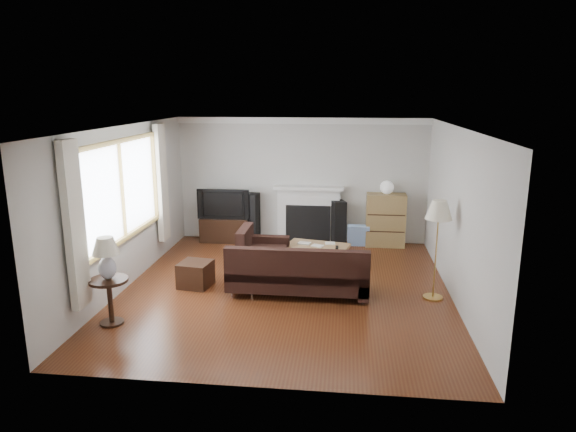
# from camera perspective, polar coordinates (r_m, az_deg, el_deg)

# --- Properties ---
(room) EXTENTS (5.10, 5.60, 2.54)m
(room) POSITION_cam_1_polar(r_m,az_deg,el_deg) (7.70, -0.25, 0.56)
(room) COLOR #542612
(room) RESTS_ON ground
(window) EXTENTS (0.12, 2.74, 1.54)m
(window) POSITION_cam_1_polar(r_m,az_deg,el_deg) (8.11, -17.92, 2.72)
(window) COLOR brown
(window) RESTS_ON room
(curtain_near) EXTENTS (0.10, 0.35, 2.10)m
(curtain_near) POSITION_cam_1_polar(r_m,az_deg,el_deg) (6.79, -22.63, -1.00)
(curtain_near) COLOR silver
(curtain_near) RESTS_ON room
(curtain_far) EXTENTS (0.10, 0.35, 2.10)m
(curtain_far) POSITION_cam_1_polar(r_m,az_deg,el_deg) (9.50, -13.86, 3.59)
(curtain_far) COLOR silver
(curtain_far) RESTS_ON room
(fireplace) EXTENTS (1.40, 0.26, 1.15)m
(fireplace) POSITION_cam_1_polar(r_m,az_deg,el_deg) (10.40, 2.28, 0.19)
(fireplace) COLOR white
(fireplace) RESTS_ON room
(tv_stand) EXTENTS (0.99, 0.44, 0.49)m
(tv_stand) POSITION_cam_1_polar(r_m,az_deg,el_deg) (10.60, -6.97, -1.47)
(tv_stand) COLOR black
(tv_stand) RESTS_ON ground
(television) EXTENTS (1.06, 0.14, 0.61)m
(television) POSITION_cam_1_polar(r_m,az_deg,el_deg) (10.47, -7.06, 1.44)
(television) COLOR black
(television) RESTS_ON tv_stand
(speaker_left) EXTENTS (0.32, 0.37, 1.00)m
(speaker_left) POSITION_cam_1_polar(r_m,az_deg,el_deg) (10.46, -4.08, -0.18)
(speaker_left) COLOR black
(speaker_left) RESTS_ON ground
(speaker_right) EXTENTS (0.34, 0.37, 0.89)m
(speaker_right) POSITION_cam_1_polar(r_m,az_deg,el_deg) (10.31, 5.59, -0.74)
(speaker_right) COLOR black
(speaker_right) RESTS_ON ground
(bookshelf) EXTENTS (0.76, 0.36, 1.05)m
(bookshelf) POSITION_cam_1_polar(r_m,az_deg,el_deg) (10.31, 10.78, -0.45)
(bookshelf) COLOR olive
(bookshelf) RESTS_ON ground
(globe_lamp) EXTENTS (0.26, 0.26, 0.26)m
(globe_lamp) POSITION_cam_1_polar(r_m,az_deg,el_deg) (10.17, 10.94, 3.14)
(globe_lamp) COLOR white
(globe_lamp) RESTS_ON bookshelf
(sectional_sofa) EXTENTS (2.29, 1.67, 0.74)m
(sectional_sofa) POSITION_cam_1_polar(r_m,az_deg,el_deg) (7.80, 1.16, -6.01)
(sectional_sofa) COLOR black
(sectional_sofa) RESTS_ON ground
(coffee_table) EXTENTS (1.15, 0.79, 0.41)m
(coffee_table) POSITION_cam_1_polar(r_m,az_deg,el_deg) (8.98, 3.30, -4.47)
(coffee_table) COLOR olive
(coffee_table) RESTS_ON ground
(footstool) EXTENTS (0.53, 0.53, 0.39)m
(footstool) POSITION_cam_1_polar(r_m,az_deg,el_deg) (8.26, -10.24, -6.37)
(footstool) COLOR black
(footstool) RESTS_ON ground
(floor_lamp) EXTENTS (0.44, 0.44, 1.49)m
(floor_lamp) POSITION_cam_1_polar(r_m,az_deg,el_deg) (7.79, 16.13, -3.69)
(floor_lamp) COLOR #BB8F41
(floor_lamp) RESTS_ON ground
(side_table) EXTENTS (0.50, 0.50, 0.63)m
(side_table) POSITION_cam_1_polar(r_m,az_deg,el_deg) (7.21, -19.14, -8.96)
(side_table) COLOR black
(side_table) RESTS_ON ground
(table_lamp) EXTENTS (0.34, 0.34, 0.56)m
(table_lamp) POSITION_cam_1_polar(r_m,az_deg,el_deg) (7.02, -19.52, -4.49)
(table_lamp) COLOR silver
(table_lamp) RESTS_ON side_table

